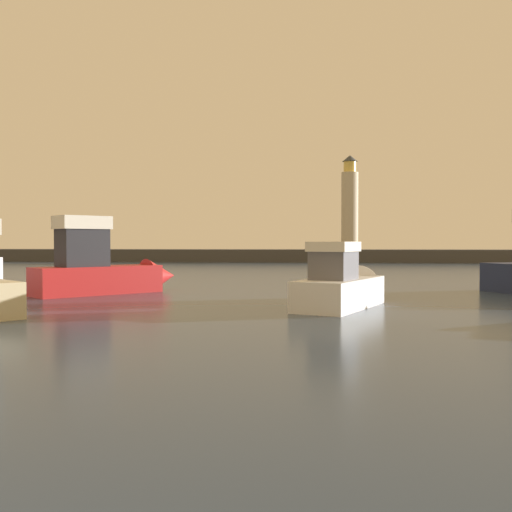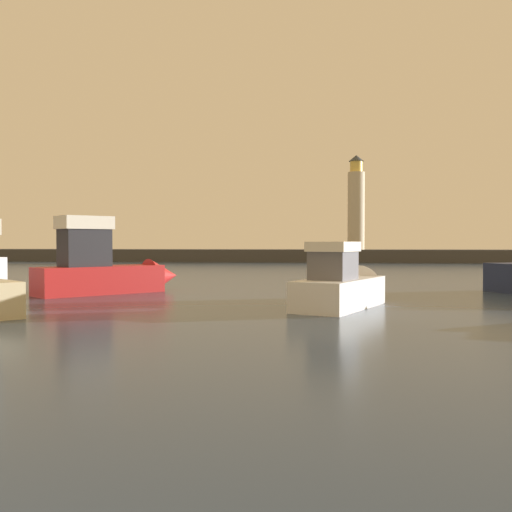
# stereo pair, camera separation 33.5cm
# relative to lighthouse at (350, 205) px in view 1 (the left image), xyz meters

# --- Properties ---
(ground_plane) EXTENTS (220.00, 220.00, 0.00)m
(ground_plane) POSITION_rel_lighthouse_xyz_m (-7.80, -35.30, -6.79)
(ground_plane) COLOR #2D3D51
(breakwater) EXTENTS (76.30, 5.23, 1.48)m
(breakwater) POSITION_rel_lighthouse_xyz_m (-7.80, -0.00, -6.05)
(breakwater) COLOR #423F3D
(breakwater) RESTS_ON ground_plane
(lighthouse) EXTENTS (2.00, 2.00, 11.22)m
(lighthouse) POSITION_rel_lighthouse_xyz_m (0.00, 0.00, 0.00)
(lighthouse) COLOR beige
(lighthouse) RESTS_ON breakwater
(motorboat_0) EXTENTS (6.14, 6.42, 3.72)m
(motorboat_0) POSITION_rel_lighthouse_xyz_m (-13.76, -45.24, -5.66)
(motorboat_0) COLOR #B21E1E
(motorboat_0) RESTS_ON ground_plane
(motorboat_3) EXTENTS (4.06, 6.52, 2.71)m
(motorboat_3) POSITION_rel_lighthouse_xyz_m (-2.95, -49.64, -6.04)
(motorboat_3) COLOR white
(motorboat_3) RESTS_ON ground_plane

